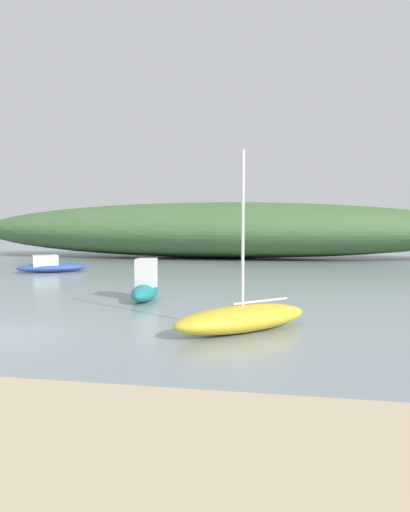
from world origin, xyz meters
TOP-DOWN VIEW (x-y plane):
  - distant_hill at (0.27, 29.39)m, footprint 39.89×10.15m
  - motorboat_by_sandbar at (-6.42, 15.37)m, footprint 3.90×3.17m
  - motorboat_far_left at (1.91, 6.28)m, footprint 1.00×2.48m
  - sailboat_off_point at (5.88, 1.75)m, footprint 3.62×3.72m

SIDE VIEW (x-z plane):
  - motorboat_by_sandbar at x=-6.42m, z-range -0.12..0.81m
  - sailboat_off_point at x=5.88m, z-range -1.89..2.58m
  - motorboat_far_left at x=1.91m, z-range -0.22..1.23m
  - distant_hill at x=0.27m, z-range 0.00..4.29m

